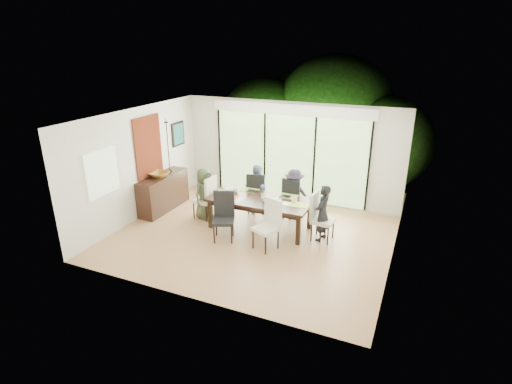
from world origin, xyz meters
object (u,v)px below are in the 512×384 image
at_px(person_left_end, 204,194).
at_px(person_far_left, 256,189).
at_px(vase, 263,196).
at_px(cup_c, 294,200).
at_px(table_top, 260,200).
at_px(cup_a, 236,190).
at_px(person_right_end, 322,213).
at_px(chair_right_end, 323,217).
at_px(chair_near_right, 266,225).
at_px(person_far_right, 294,194).
at_px(sideboard, 164,192).
at_px(chair_near_left, 223,217).
at_px(chair_far_right, 294,198).
at_px(bowl, 159,174).
at_px(chair_far_left, 257,192).
at_px(cup_b, 264,199).
at_px(laptop, 225,194).
at_px(chair_left_end, 204,197).

bearing_deg(person_left_end, person_far_left, -36.33).
height_order(vase, cup_c, vase).
bearing_deg(table_top, cup_a, 167.91).
bearing_deg(person_right_end, table_top, -80.38).
bearing_deg(chair_right_end, chair_near_right, 134.84).
xyz_separation_m(person_far_right, sideboard, (-3.29, -0.78, -0.18)).
xyz_separation_m(person_far_left, cup_c, (1.25, -0.73, 0.15)).
distance_m(vase, sideboard, 2.82).
relative_size(table_top, chair_near_right, 2.18).
relative_size(table_top, chair_near_left, 2.18).
xyz_separation_m(chair_far_right, chair_near_left, (-1.05, -1.72, 0.00)).
xyz_separation_m(chair_far_right, bowl, (-3.29, -0.90, 0.44)).
height_order(table_top, chair_far_right, chair_far_right).
xyz_separation_m(chair_near_right, vase, (-0.45, 0.92, 0.26)).
height_order(person_right_end, bowl, person_right_end).
distance_m(chair_far_left, cup_b, 1.15).
relative_size(person_far_right, bowl, 2.61).
height_order(chair_right_end, chair_far_right, same).
bearing_deg(vase, sideboard, -179.99).
xyz_separation_m(person_right_end, person_far_left, (-1.93, 0.83, 0.00)).
bearing_deg(chair_far_right, bowl, 20.83).
height_order(person_left_end, cup_b, person_left_end).
bearing_deg(chair_far_left, cup_c, 134.52).
distance_m(cup_a, cup_c, 1.50).
xyz_separation_m(laptop, sideboard, (-1.89, 0.15, -0.29)).
xyz_separation_m(chair_left_end, cup_b, (1.65, -0.10, 0.24)).
height_order(chair_left_end, person_far_right, person_far_right).
distance_m(chair_right_end, person_left_end, 2.98).
height_order(chair_far_left, person_far_right, person_far_right).
bearing_deg(chair_near_left, cup_b, 28.04).
relative_size(chair_left_end, chair_far_left, 1.00).
relative_size(chair_far_left, person_far_left, 0.85).
bearing_deg(table_top, person_far_right, 56.47).
bearing_deg(cup_a, sideboard, -177.19).
bearing_deg(sideboard, person_far_left, 18.78).
bearing_deg(chair_near_left, person_right_end, 1.93).
height_order(chair_far_right, person_right_end, person_right_end).
height_order(table_top, person_left_end, person_left_end).
xyz_separation_m(person_far_left, laptop, (-0.40, -0.93, 0.12)).
bearing_deg(bowl, person_left_end, 2.28).
bearing_deg(laptop, sideboard, 146.81).
xyz_separation_m(person_far_left, sideboard, (-2.29, -0.78, -0.18)).
bearing_deg(sideboard, person_far_right, 13.32).
height_order(chair_far_right, vase, chair_far_right).
height_order(chair_far_right, chair_near_left, same).
bearing_deg(person_far_left, chair_right_end, 143.11).
relative_size(person_far_right, cup_b, 12.90).
distance_m(person_right_end, laptop, 2.34).
distance_m(chair_near_left, vase, 1.10).
xyz_separation_m(chair_far_right, cup_a, (-1.25, -0.70, 0.25)).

